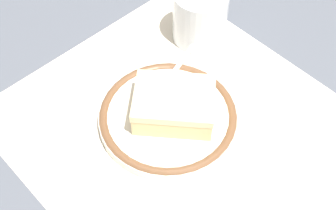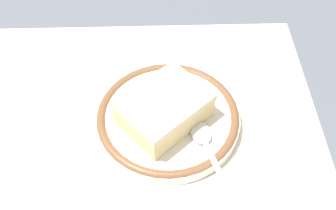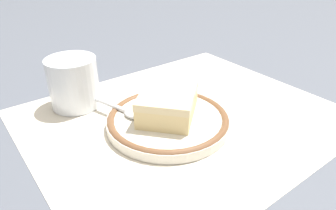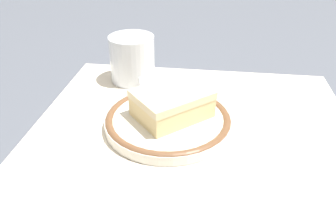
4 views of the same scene
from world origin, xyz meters
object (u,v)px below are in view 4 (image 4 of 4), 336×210
at_px(cake_slice, 172,104).
at_px(spoon, 144,93).
at_px(plate, 168,120).
at_px(cup, 132,61).

bearing_deg(cake_slice, spoon, 133.90).
distance_m(plate, cake_slice, 0.03).
bearing_deg(cup, plate, -59.81).
relative_size(plate, spoon, 1.30).
distance_m(cake_slice, cup, 0.16).
relative_size(spoon, cup, 1.72).
distance_m(plate, spoon, 0.07).
xyz_separation_m(cake_slice, cup, (-0.09, 0.14, 0.00)).
xyz_separation_m(plate, cup, (-0.08, 0.14, 0.03)).
xyz_separation_m(cake_slice, spoon, (-0.05, 0.05, -0.02)).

